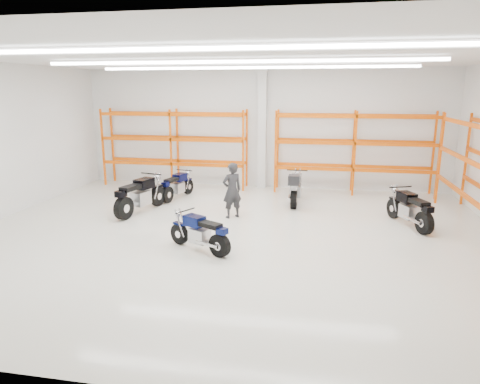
% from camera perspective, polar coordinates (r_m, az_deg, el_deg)
% --- Properties ---
extents(ground, '(14.00, 14.00, 0.00)m').
position_cam_1_polar(ground, '(11.23, -1.16, -5.84)').
color(ground, beige).
rests_on(ground, ground).
extents(room_shell, '(14.02, 12.02, 4.51)m').
position_cam_1_polar(room_shell, '(10.64, -1.22, 11.14)').
color(room_shell, silver).
rests_on(room_shell, ground).
extents(motorcycle_main, '(1.70, 0.99, 0.91)m').
position_cam_1_polar(motorcycle_main, '(10.10, -5.19, -5.58)').
color(motorcycle_main, black).
rests_on(motorcycle_main, ground).
extents(motorcycle_back_a, '(0.97, 2.29, 1.15)m').
position_cam_1_polar(motorcycle_back_a, '(13.44, -13.32, -0.57)').
color(motorcycle_back_a, black).
rests_on(motorcycle_back_a, ground).
extents(motorcycle_back_b, '(0.78, 1.89, 0.94)m').
position_cam_1_polar(motorcycle_back_b, '(15.02, -8.47, 0.74)').
color(motorcycle_back_b, black).
rests_on(motorcycle_back_b, ground).
extents(motorcycle_back_c, '(0.70, 2.20, 1.13)m').
position_cam_1_polar(motorcycle_back_c, '(14.24, 7.37, 0.49)').
color(motorcycle_back_c, black).
rests_on(motorcycle_back_c, ground).
extents(motorcycle_back_d, '(0.99, 1.98, 1.02)m').
position_cam_1_polar(motorcycle_back_d, '(12.71, 21.80, -2.26)').
color(motorcycle_back_d, black).
rests_on(motorcycle_back_d, ground).
extents(standing_man, '(0.72, 0.68, 1.66)m').
position_cam_1_polar(standing_man, '(12.58, -1.07, 0.22)').
color(standing_man, black).
rests_on(standing_man, ground).
extents(structural_column, '(0.32, 0.32, 4.50)m').
position_cam_1_polar(structural_column, '(16.41, 2.97, 8.34)').
color(structural_column, white).
rests_on(structural_column, ground).
extents(pallet_racking_back_left, '(5.67, 0.87, 3.00)m').
position_cam_1_polar(pallet_racking_back_left, '(16.92, -8.78, 6.78)').
color(pallet_racking_back_left, '#EA5010').
rests_on(pallet_racking_back_left, ground).
extents(pallet_racking_back_right, '(5.67, 0.87, 3.00)m').
position_cam_1_polar(pallet_racking_back_right, '(16.02, 14.99, 6.11)').
color(pallet_racking_back_right, '#EA5010').
rests_on(pallet_racking_back_right, ground).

